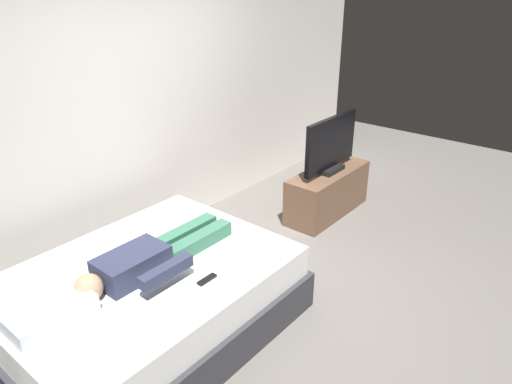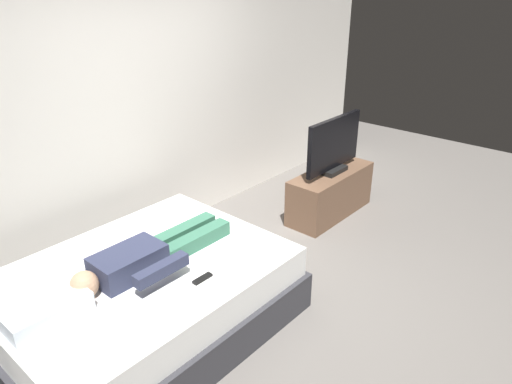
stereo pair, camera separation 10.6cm
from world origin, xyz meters
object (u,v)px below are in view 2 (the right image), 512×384
bed (145,299)px  person (146,257)px  remote (202,279)px  tv (334,146)px  pillow (43,308)px  tv_stand (330,193)px

bed → person: bearing=-50.1°
remote → tv: size_ratio=0.17×
bed → remote: (0.18, -0.44, 0.29)m
pillow → tv: size_ratio=0.55×
remote → tv: tv is taller
pillow → tv_stand: pillow is taller
bed → pillow: bearing=180.0°
pillow → tv_stand: bearing=0.0°
tv_stand → tv: size_ratio=1.25×
remote → tv_stand: size_ratio=0.14×
tv → person: bearing=-179.1°
remote → tv_stand: 2.34m
bed → tv: tv is taller
remote → pillow: bearing=153.3°
pillow → remote: bearing=-26.7°
person → tv_stand: person is taller
tv_stand → tv: 0.53m
tv_stand → remote: bearing=-169.0°
bed → tv: bearing=0.0°
person → remote: person is taller
person → remote: (0.15, -0.40, -0.07)m
tv_stand → person: bearing=-179.1°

